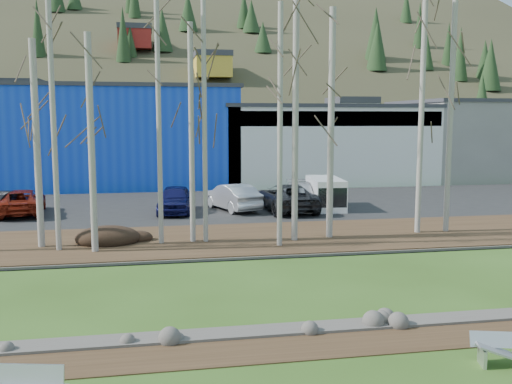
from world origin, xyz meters
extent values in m
cube|color=#382616|center=(0.00, 2.10, 0.01)|extent=(80.00, 1.80, 0.03)
cube|color=#382616|center=(0.00, 14.50, 0.07)|extent=(80.00, 7.00, 0.15)
cube|color=black|center=(0.00, 25.00, 0.07)|extent=(80.00, 14.00, 0.14)
cube|color=#1039CD|center=(-6.00, 39.00, 4.00)|extent=(20.00, 12.00, 8.00)
cube|color=#333338|center=(-6.00, 39.00, 8.15)|extent=(20.40, 12.24, 0.30)
cube|color=silver|center=(12.00, 39.00, 3.25)|extent=(18.00, 12.00, 6.50)
cube|color=#333338|center=(12.00, 39.00, 6.65)|extent=(18.36, 12.24, 0.30)
cube|color=navy|center=(12.00, 33.10, 5.60)|extent=(17.64, 0.20, 1.20)
cube|color=slate|center=(28.00, 39.00, 3.50)|extent=(14.00, 12.00, 7.00)
cube|color=#333338|center=(28.00, 39.00, 7.15)|extent=(14.28, 12.24, 0.30)
cube|color=#B8BBBD|center=(-5.46, 0.22, 0.66)|extent=(1.67, 0.48, 0.38)
cube|color=#B8BBBD|center=(4.40, 0.29, 0.20)|extent=(0.21, 0.51, 0.40)
cube|color=#B8BBBD|center=(5.01, 0.30, 0.55)|extent=(1.64, 0.62, 0.36)
cube|color=#9A9C9F|center=(4.67, 0.21, 0.37)|extent=(0.90, 0.66, 0.30)
ellipsoid|color=black|center=(-4.86, 14.49, 0.43)|extent=(2.82, 1.99, 0.55)
cylinder|color=#B2ABA1|center=(-6.76, 13.44, 5.55)|extent=(0.23, 0.23, 10.80)
cylinder|color=#B2ABA1|center=(-7.59, 14.22, 4.50)|extent=(0.29, 0.29, 8.69)
cylinder|color=#B2ABA1|center=(-2.54, 14.00, 5.71)|extent=(0.21, 0.21, 11.11)
cylinder|color=#B2ABA1|center=(-5.25, 12.90, 4.56)|extent=(0.27, 0.27, 8.81)
cylinder|color=#B2ABA1|center=(-1.14, 14.13, 4.91)|extent=(0.24, 0.24, 9.52)
cylinder|color=#B2ABA1|center=(2.48, 12.63, 5.25)|extent=(0.23, 0.23, 10.20)
cylinder|color=#B2ABA1|center=(3.38, 13.58, 5.79)|extent=(0.28, 0.28, 11.29)
cylinder|color=#B2ABA1|center=(5.14, 13.94, 5.31)|extent=(0.29, 0.29, 10.32)
cylinder|color=#B2ABA1|center=(9.65, 14.23, 6.02)|extent=(0.26, 0.26, 11.73)
cylinder|color=#B2ABA1|center=(11.13, 14.23, 6.02)|extent=(0.26, 0.26, 11.73)
cylinder|color=#B2ABA1|center=(-0.58, 14.00, 5.71)|extent=(0.21, 0.21, 11.11)
imported|color=black|center=(-11.20, 23.09, 0.85)|extent=(2.64, 4.58, 1.43)
imported|color=maroon|center=(-10.23, 23.15, 0.86)|extent=(3.07, 5.46, 1.44)
imported|color=#13144B|center=(-1.59, 22.22, 0.93)|extent=(2.41, 4.83, 1.58)
imported|color=silver|center=(1.82, 22.62, 0.93)|extent=(3.15, 5.08, 1.58)
imported|color=#242426|center=(4.98, 21.69, 0.94)|extent=(2.88, 5.86, 1.60)
imported|color=silver|center=(5.89, 22.35, 0.94)|extent=(3.76, 5.90, 1.59)
cube|color=white|center=(7.54, 22.27, 1.07)|extent=(2.20, 4.39, 1.85)
cube|color=black|center=(7.36, 20.60, 1.07)|extent=(1.76, 1.05, 1.15)
camera|label=1|loc=(-2.88, -10.92, 5.55)|focal=40.00mm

